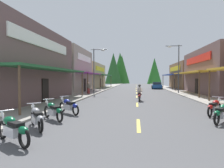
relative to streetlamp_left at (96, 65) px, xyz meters
The scene contains 20 objects.
ground 9.27m from the streetlamp_left, 49.50° to the left, with size 10.72×90.04×0.10m, color #4C4C4F.
sidewalk_left 7.57m from the streetlamp_left, 101.18° to the left, with size 2.62×90.04×0.12m, color gray.
sidewalk_right 14.21m from the streetlamp_left, 27.68° to the left, with size 2.62×90.04×0.12m, color #9E9991.
centerline_dashes 11.27m from the streetlamp_left, 59.07° to the left, with size 0.16×65.10×0.01m.
storefront_left_nearest 11.45m from the streetlamp_left, 125.00° to the right, with size 9.84×13.63×6.64m.
storefront_left_middle 6.50m from the streetlamp_left, 149.57° to the left, with size 7.89×9.94×6.68m.
storefront_left_far 17.34m from the streetlamp_left, 110.40° to the left, with size 8.80×13.44×5.41m.
storefront_right_far 23.39m from the streetlamp_left, 41.11° to the left, with size 10.26×13.13×5.31m.
streetlamp_left is the anchor object (origin of this frame).
streetlamp_right 11.05m from the streetlamp_left, 10.43° to the left, with size 2.18×0.30×6.72m.
motorcycle_parked_right_2 18.23m from the streetlamp_left, 58.43° to the right, with size 1.45×1.70×1.04m.
motorcycle_parked_right_3 16.94m from the streetlamp_left, 53.89° to the right, with size 1.43×1.72×1.04m.
motorcycle_parked_left_0 19.46m from the streetlamp_left, 85.99° to the right, with size 1.90×1.16×1.04m.
motorcycle_parked_left_1 17.71m from the streetlamp_left, 86.18° to the right, with size 1.47×1.69×1.04m.
motorcycle_parked_left_2 16.09m from the streetlamp_left, 85.93° to the right, with size 1.68×1.48×1.04m.
motorcycle_parked_left_3 14.48m from the streetlamp_left, 84.59° to the right, with size 1.74×1.41×1.04m.
rider_cruising_lead 9.66m from the streetlamp_left, 51.51° to the right, with size 0.60×2.14×1.57m.
pedestrian_strolling 3.35m from the streetlamp_left, 123.35° to the right, with size 0.55×0.34×1.66m.
parked_car_curbside 17.33m from the streetlamp_left, 55.74° to the left, with size 2.27×4.40×1.40m.
treeline_backdrop 53.30m from the streetlamp_left, 89.83° to the left, with size 22.42×14.20×13.47m.
Camera 1 is at (-0.13, -0.90, 2.12)m, focal length 29.69 mm.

